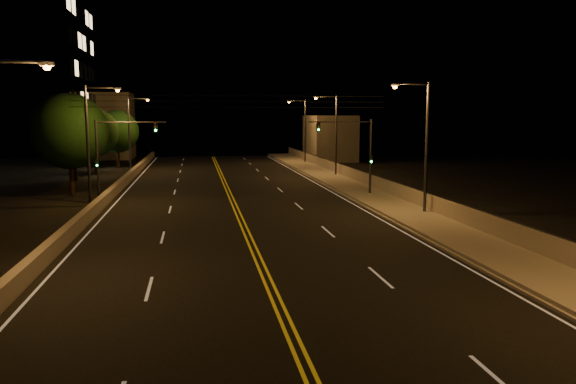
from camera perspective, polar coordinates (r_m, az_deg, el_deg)
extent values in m
cube|color=black|center=(31.12, -4.25, -4.14)|extent=(18.00, 120.00, 0.02)
cube|color=gray|center=(33.78, 14.35, -3.17)|extent=(3.60, 120.00, 0.30)
cube|color=gray|center=(33.09, 11.37, -3.44)|extent=(0.14, 120.00, 0.15)
cube|color=gray|center=(34.36, 16.91, -1.98)|extent=(0.30, 120.00, 1.00)
cube|color=gray|center=(31.62, -21.24, -3.73)|extent=(0.45, 120.00, 0.81)
cube|color=slate|center=(81.69, 4.25, 5.50)|extent=(6.00, 10.00, 6.44)
cube|color=slate|center=(88.93, -18.09, 6.39)|extent=(8.00, 8.00, 9.76)
cylinder|color=black|center=(34.27, 16.94, -1.11)|extent=(0.06, 120.00, 0.06)
cube|color=silver|center=(31.57, -20.04, -4.40)|extent=(0.12, 116.00, 0.00)
cube|color=silver|center=(32.99, 10.83, -3.55)|extent=(0.12, 116.00, 0.00)
cube|color=gold|center=(31.11, -4.52, -4.12)|extent=(0.12, 116.00, 0.00)
cube|color=gold|center=(31.13, -3.97, -4.11)|extent=(0.12, 116.00, 0.00)
cube|color=silver|center=(21.87, -13.93, -9.47)|extent=(0.12, 3.00, 0.00)
cube|color=silver|center=(30.57, -12.62, -4.50)|extent=(0.12, 3.00, 0.00)
cube|color=silver|center=(39.40, -11.90, -1.74)|extent=(0.12, 3.00, 0.00)
cube|color=silver|center=(48.30, -11.44, 0.00)|extent=(0.12, 3.00, 0.00)
cube|color=silver|center=(57.23, -11.13, 1.20)|extent=(0.12, 3.00, 0.00)
cube|color=silver|center=(66.17, -10.90, 2.08)|extent=(0.12, 3.00, 0.00)
cube|color=silver|center=(75.13, -10.73, 2.74)|extent=(0.12, 3.00, 0.00)
cube|color=silver|center=(84.10, -10.59, 3.27)|extent=(0.12, 3.00, 0.00)
cube|color=silver|center=(15.24, 20.74, -17.56)|extent=(0.12, 3.00, 0.00)
cube|color=silver|center=(22.94, 9.35, -8.52)|extent=(0.12, 3.00, 0.00)
cube|color=silver|center=(31.34, 4.08, -4.03)|extent=(0.12, 3.00, 0.00)
cube|color=silver|center=(40.01, 1.09, -1.43)|extent=(0.12, 3.00, 0.00)
cube|color=silver|center=(48.79, -0.82, 0.23)|extent=(0.12, 3.00, 0.00)
cube|color=silver|center=(57.64, -2.15, 1.39)|extent=(0.12, 3.00, 0.00)
cube|color=silver|center=(66.53, -3.13, 2.24)|extent=(0.12, 3.00, 0.00)
cube|color=silver|center=(75.45, -3.87, 2.88)|extent=(0.12, 3.00, 0.00)
cube|color=silver|center=(84.39, -4.46, 3.39)|extent=(0.12, 3.00, 0.00)
cylinder|color=#2D2D33|center=(36.74, 13.89, 4.17)|extent=(0.20, 0.20, 8.52)
cylinder|color=#2D2D33|center=(36.31, 12.48, 10.67)|extent=(2.20, 0.12, 0.12)
cube|color=#2D2D33|center=(35.92, 10.82, 10.63)|extent=(0.50, 0.25, 0.14)
sphere|color=#FF9E2D|center=(35.91, 10.82, 10.47)|extent=(0.28, 0.28, 0.28)
cylinder|color=#2D2D33|center=(58.82, 4.92, 5.63)|extent=(0.20, 0.20, 8.52)
cylinder|color=#2D2D33|center=(58.55, 3.91, 9.65)|extent=(2.20, 0.12, 0.12)
cube|color=#2D2D33|center=(58.30, 2.84, 9.60)|extent=(0.50, 0.25, 0.14)
sphere|color=#FF9E2D|center=(58.30, 2.84, 9.50)|extent=(0.28, 0.28, 0.28)
cylinder|color=#2D2D33|center=(75.12, 1.77, 6.11)|extent=(0.20, 0.20, 8.52)
cylinder|color=#2D2D33|center=(74.91, 0.94, 9.25)|extent=(2.20, 0.12, 0.12)
cube|color=#2D2D33|center=(74.72, 0.10, 9.20)|extent=(0.50, 0.25, 0.14)
sphere|color=#FF9E2D|center=(74.72, 0.10, 9.13)|extent=(0.28, 0.28, 0.28)
cylinder|color=#2D2D33|center=(23.21, -26.00, 11.82)|extent=(2.20, 0.12, 0.12)
cube|color=#2D2D33|center=(22.93, -23.29, 11.86)|extent=(0.50, 0.25, 0.14)
sphere|color=#FF9E2D|center=(22.92, -23.28, 11.61)|extent=(0.28, 0.28, 0.28)
cylinder|color=#2D2D33|center=(42.25, -19.67, 4.39)|extent=(0.20, 0.20, 8.52)
cylinder|color=#2D2D33|center=(42.06, -18.43, 10.03)|extent=(2.20, 0.12, 0.12)
cube|color=#2D2D33|center=(41.90, -16.92, 10.01)|extent=(0.50, 0.25, 0.14)
sphere|color=#FF9E2D|center=(41.90, -16.91, 9.87)|extent=(0.28, 0.28, 0.28)
cylinder|color=#2D2D33|center=(67.49, -15.83, 5.64)|extent=(0.20, 0.20, 8.52)
cylinder|color=#2D2D33|center=(67.37, -15.02, 9.16)|extent=(2.20, 0.12, 0.12)
cube|color=#2D2D33|center=(67.27, -14.08, 9.14)|extent=(0.50, 0.25, 0.14)
sphere|color=#FF9E2D|center=(67.27, -14.07, 9.05)|extent=(0.28, 0.28, 0.28)
cylinder|color=#2D2D33|center=(44.98, 8.38, 3.41)|extent=(0.18, 0.18, 6.14)
cylinder|color=#2D2D33|center=(44.16, 5.34, 7.11)|extent=(5.00, 0.10, 0.10)
cube|color=black|center=(43.75, 3.10, 6.66)|extent=(0.28, 0.18, 0.80)
sphere|color=#19FF4C|center=(43.65, 3.13, 6.33)|extent=(0.14, 0.14, 0.14)
cube|color=black|center=(44.84, 8.44, 3.31)|extent=(0.22, 0.14, 0.55)
cylinder|color=#2D2D33|center=(43.44, -18.80, 2.93)|extent=(0.18, 0.18, 6.14)
cylinder|color=#2D2D33|center=(42.97, -15.65, 6.84)|extent=(5.00, 0.10, 0.10)
cube|color=black|center=(42.82, -13.30, 6.45)|extent=(0.28, 0.18, 0.80)
sphere|color=#19FF4C|center=(42.72, -13.29, 6.11)|extent=(0.14, 0.14, 0.14)
cube|color=black|center=(43.30, -18.83, 2.82)|extent=(0.22, 0.14, 0.55)
cylinder|color=black|center=(39.93, -5.58, 8.56)|extent=(22.00, 0.03, 0.03)
cylinder|color=black|center=(39.94, -5.59, 9.14)|extent=(22.00, 0.03, 0.03)
cylinder|color=black|center=(39.95, -5.60, 9.71)|extent=(22.00, 0.03, 0.03)
cylinder|color=black|center=(48.57, -21.11, 1.36)|extent=(0.36, 0.36, 2.87)
sphere|color=black|center=(48.33, -21.33, 5.78)|extent=(6.07, 6.07, 6.07)
cylinder|color=black|center=(59.55, -20.80, 2.38)|extent=(0.36, 0.36, 2.71)
sphere|color=black|center=(59.35, -20.97, 5.78)|extent=(5.72, 5.72, 5.72)
cylinder|color=black|center=(66.65, -18.95, 2.91)|extent=(0.36, 0.36, 2.52)
sphere|color=black|center=(66.47, -19.08, 5.74)|extent=(5.33, 5.33, 5.33)
cylinder|color=black|center=(72.59, -16.87, 3.34)|extent=(0.36, 0.36, 2.49)
sphere|color=black|center=(72.44, -16.97, 5.91)|extent=(5.26, 5.26, 5.26)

